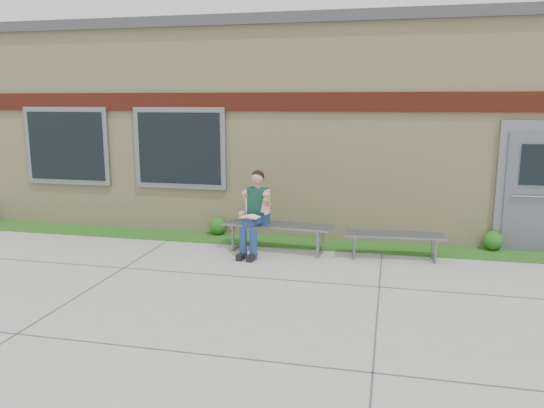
# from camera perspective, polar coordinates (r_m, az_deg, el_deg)

# --- Properties ---
(ground) EXTENTS (80.00, 80.00, 0.00)m
(ground) POSITION_cam_1_polar(r_m,az_deg,el_deg) (7.42, 3.53, -9.62)
(ground) COLOR #9E9E99
(ground) RESTS_ON ground
(grass_strip) EXTENTS (16.00, 0.80, 0.02)m
(grass_strip) POSITION_cam_1_polar(r_m,az_deg,el_deg) (9.88, 5.97, -4.35)
(grass_strip) COLOR #1B5015
(grass_strip) RESTS_ON ground
(school_building) EXTENTS (16.20, 6.22, 4.20)m
(school_building) POSITION_cam_1_polar(r_m,az_deg,el_deg) (12.91, 7.97, 8.62)
(school_building) COLOR beige
(school_building) RESTS_ON ground
(bench_left) EXTENTS (1.95, 0.67, 0.50)m
(bench_left) POSITION_cam_1_polar(r_m,az_deg,el_deg) (9.34, 0.63, -2.82)
(bench_left) COLOR slate
(bench_left) RESTS_ON ground
(bench_right) EXTENTS (1.68, 0.58, 0.43)m
(bench_right) POSITION_cam_1_polar(r_m,az_deg,el_deg) (9.15, 12.99, -3.73)
(bench_right) COLOR slate
(bench_right) RESTS_ON ground
(girl) EXTENTS (0.51, 0.88, 1.44)m
(girl) POSITION_cam_1_polar(r_m,az_deg,el_deg) (9.13, -1.85, -0.73)
(girl) COLOR navy
(girl) RESTS_ON ground
(shrub_mid) EXTENTS (0.34, 0.34, 0.34)m
(shrub_mid) POSITION_cam_1_polar(r_m,az_deg,el_deg) (10.54, -5.85, -2.34)
(shrub_mid) COLOR #1B5015
(shrub_mid) RESTS_ON grass_strip
(shrub_east) EXTENTS (0.34, 0.34, 0.34)m
(shrub_east) POSITION_cam_1_polar(r_m,az_deg,el_deg) (10.18, 22.67, -3.64)
(shrub_east) COLOR #1B5015
(shrub_east) RESTS_ON grass_strip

